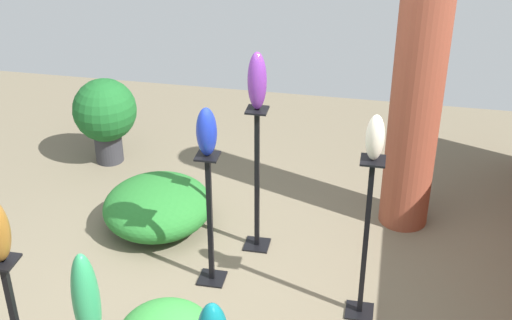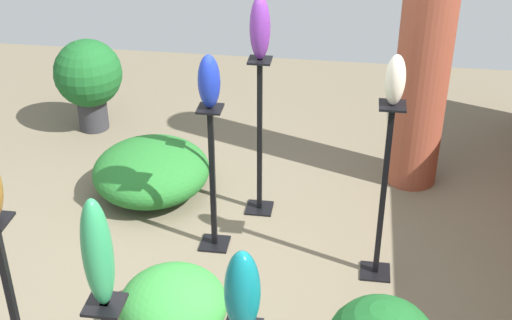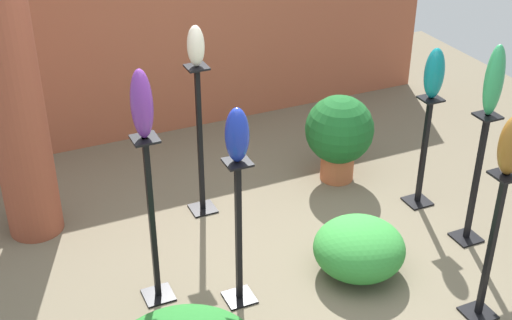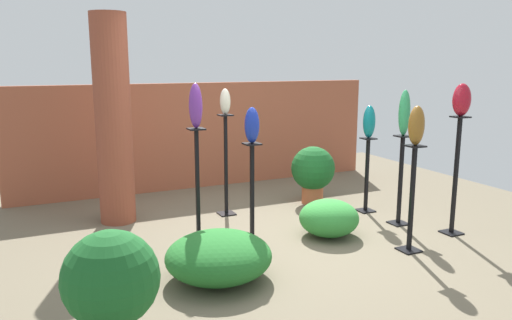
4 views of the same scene
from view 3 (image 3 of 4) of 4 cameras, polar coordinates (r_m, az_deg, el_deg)
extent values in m
plane|color=#6B604C|center=(5.09, 2.64, -9.86)|extent=(8.00, 8.00, 0.00)
cube|color=#9E5138|center=(6.84, -7.26, 8.45)|extent=(5.60, 0.12, 1.58)
cylinder|color=brown|center=(5.31, -18.99, 5.61)|extent=(0.41, 0.41, 2.43)
cube|color=black|center=(5.74, 16.44, -5.96)|extent=(0.20, 0.20, 0.01)
cube|color=black|center=(5.47, 17.21, -1.51)|extent=(0.04, 0.04, 1.06)
cube|color=black|center=(5.23, 18.04, 3.38)|extent=(0.16, 0.16, 0.02)
cube|color=black|center=(5.06, 17.33, -11.60)|extent=(0.20, 0.20, 0.01)
cube|color=black|center=(4.74, 18.29, -6.71)|extent=(0.04, 0.04, 1.08)
cube|color=black|center=(4.46, 19.35, -1.14)|extent=(0.16, 0.16, 0.02)
cube|color=black|center=(5.86, -4.27, -3.90)|extent=(0.20, 0.20, 0.01)
cube|color=black|center=(5.54, -4.50, 1.46)|extent=(0.04, 0.04, 1.26)
cube|color=black|center=(5.27, -4.77, 7.41)|extent=(0.16, 0.16, 0.02)
cube|color=black|center=(4.96, -1.35, -10.92)|extent=(0.20, 0.20, 0.01)
cube|color=black|center=(4.64, -1.42, -5.90)|extent=(0.04, 0.04, 1.08)
cube|color=black|center=(4.35, -1.51, -0.16)|extent=(0.16, 0.16, 0.02)
cube|color=black|center=(6.08, 12.77, -3.24)|extent=(0.20, 0.20, 0.01)
cube|color=black|center=(5.85, 13.27, 0.62)|extent=(0.04, 0.04, 0.95)
cube|color=black|center=(5.64, 13.82, 4.78)|extent=(0.16, 0.16, 0.01)
cube|color=black|center=(5.03, -7.81, -10.66)|extent=(0.20, 0.20, 0.01)
cube|color=black|center=(4.66, -8.31, -4.94)|extent=(0.04, 0.04, 1.23)
cube|color=black|center=(4.35, -8.89, 1.68)|extent=(0.16, 0.16, 0.02)
ellipsoid|color=#2D9356|center=(5.12, 18.50, 6.05)|extent=(0.13, 0.13, 0.52)
ellipsoid|color=brown|center=(4.37, 19.78, 1.12)|extent=(0.16, 0.15, 0.39)
ellipsoid|color=beige|center=(5.22, -4.84, 9.07)|extent=(0.13, 0.12, 0.31)
ellipsoid|color=#192D9E|center=(4.26, -1.54, 2.03)|extent=(0.15, 0.14, 0.36)
ellipsoid|color=#0F727A|center=(5.56, 14.07, 6.74)|extent=(0.15, 0.15, 0.40)
ellipsoid|color=#6B2D8C|center=(4.24, -9.13, 4.43)|extent=(0.13, 0.14, 0.45)
cylinder|color=#B25B38|center=(6.25, 6.50, -0.52)|extent=(0.29, 0.29, 0.23)
sphere|color=#195923|center=(6.07, 6.69, 2.46)|extent=(0.59, 0.59, 0.59)
ellipsoid|color=#338C38|center=(5.13, 8.25, -7.00)|extent=(0.66, 0.65, 0.40)
camera|label=1|loc=(7.31, 29.91, 27.90)|focal=50.00mm
camera|label=2|loc=(7.01, 30.21, 24.65)|focal=50.00mm
camera|label=4|loc=(1.79, -160.90, -78.38)|focal=35.00mm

